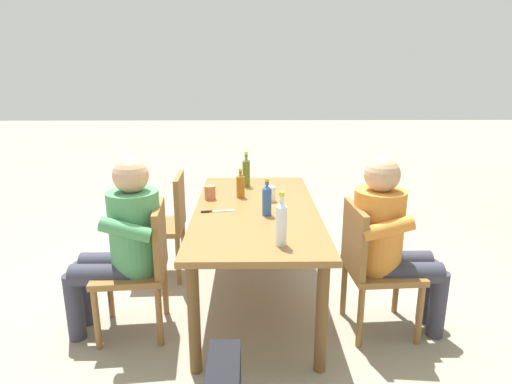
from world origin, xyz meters
The scene contains 15 objects.
ground_plane centered at (0.00, 0.00, 0.00)m, with size 24.00×24.00×0.00m, color gray.
dining_table centered at (0.00, 0.00, 0.64)m, with size 1.83×0.88×0.73m.
chair_near_right centered at (0.41, -0.74, 0.49)m, with size 0.48×0.48×0.87m.
chair_far_right centered at (0.42, 0.74, 0.49)m, with size 0.47×0.47×0.87m.
chair_near_left centered at (-0.42, -0.74, 0.49)m, with size 0.46×0.46×0.87m.
person_in_white_shirt centered at (0.41, -0.85, 0.66)m, with size 0.47×0.62×1.18m.
person_in_plaid_shirt centered at (0.41, 0.85, 0.66)m, with size 0.47×0.62×1.18m.
bottle_blue centered at (0.16, 0.07, 0.84)m, with size 0.06×0.06×0.26m.
bottle_clear centered at (0.69, 0.13, 0.86)m, with size 0.06×0.06×0.32m.
bottle_amber centered at (-0.28, -0.12, 0.82)m, with size 0.06×0.06×0.23m.
bottle_olive centered at (-0.61, -0.07, 0.86)m, with size 0.06×0.06×0.30m.
cup_terracotta centered at (-0.23, -0.35, 0.78)m, with size 0.08×0.08×0.11m, color #BC6B47.
cup_white centered at (-0.17, 0.12, 0.78)m, with size 0.07×0.07×0.11m, color white.
table_knife centered at (0.08, -0.29, 0.73)m, with size 0.07×0.24×0.01m.
backpack_by_far_side centered at (-1.39, 0.07, 0.22)m, with size 0.30×0.25×0.46m.
Camera 1 is at (3.01, -0.04, 1.69)m, focal length 30.66 mm.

